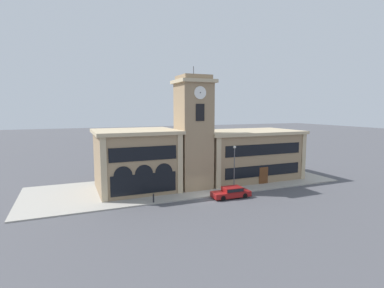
# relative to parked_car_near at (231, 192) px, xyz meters

# --- Properties ---
(ground_plane) EXTENTS (300.00, 300.00, 0.00)m
(ground_plane) POSITION_rel_parked_car_near_xyz_m (-2.57, 1.11, -0.71)
(ground_plane) COLOR #4C4C51
(sidewalk_kerb) EXTENTS (44.02, 13.83, 0.15)m
(sidewalk_kerb) POSITION_rel_parked_car_near_xyz_m (-2.57, 8.02, -0.63)
(sidewalk_kerb) COLOR #A39E93
(sidewalk_kerb) RESTS_ON ground_plane
(clock_tower) EXTENTS (4.96, 4.96, 16.69)m
(clock_tower) POSITION_rel_parked_car_near_xyz_m (-2.57, 6.02, 7.07)
(clock_tower) COLOR #937A5B
(clock_tower) RESTS_ON ground_plane
(town_hall_left_wing) EXTENTS (10.89, 9.75, 8.24)m
(town_hall_left_wing) POSITION_rel_parked_car_near_xyz_m (-10.10, 8.38, 3.44)
(town_hall_left_wing) COLOR #937A5B
(town_hall_left_wing) RESTS_ON ground_plane
(town_hall_right_wing) EXTENTS (16.28, 9.75, 7.64)m
(town_hall_right_wing) POSITION_rel_parked_car_near_xyz_m (7.65, 8.39, 3.13)
(town_hall_right_wing) COLOR #937A5B
(town_hall_right_wing) RESTS_ON ground_plane
(parked_car_near) EXTENTS (4.92, 2.04, 1.35)m
(parked_car_near) POSITION_rel_parked_car_near_xyz_m (0.00, 0.00, 0.00)
(parked_car_near) COLOR maroon
(parked_car_near) RESTS_ON ground_plane
(street_lamp) EXTENTS (0.36, 0.36, 6.17)m
(street_lamp) POSITION_rel_parked_car_near_xyz_m (1.30, 1.56, 3.45)
(street_lamp) COLOR #4C4C51
(street_lamp) RESTS_ON sidewalk_kerb
(bollard) EXTENTS (0.18, 0.18, 1.06)m
(bollard) POSITION_rel_parked_car_near_xyz_m (-9.61, 1.46, -0.04)
(bollard) COLOR black
(bollard) RESTS_ON sidewalk_kerb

